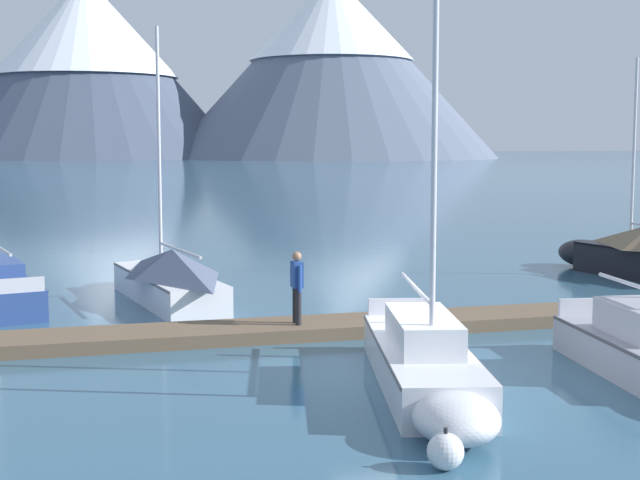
{
  "coord_description": "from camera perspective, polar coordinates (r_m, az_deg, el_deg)",
  "views": [
    {
      "loc": [
        -6.58,
        -16.3,
        4.53
      ],
      "look_at": [
        0.0,
        6.0,
        2.0
      ],
      "focal_mm": 51.41,
      "sensor_mm": 36.0,
      "label": 1
    }
  ],
  "objects": [
    {
      "name": "person_on_dock",
      "position": [
        21.13,
        -1.45,
        -2.69
      ],
      "size": [
        0.22,
        0.59,
        1.69
      ],
      "color": "#232328",
      "rests_on": "dock"
    },
    {
      "name": "sailboat_mid_dock_starboard",
      "position": [
        16.72,
        6.62,
        -7.64
      ],
      "size": [
        3.08,
        7.25,
        7.8
      ],
      "color": "silver",
      "rests_on": "ground"
    },
    {
      "name": "mooring_buoy_channel_marker",
      "position": [
        13.07,
        7.82,
        -12.9
      ],
      "size": [
        0.52,
        0.52,
        0.6
      ],
      "color": "white",
      "rests_on": "ground"
    },
    {
      "name": "sailboat_mid_dock_port",
      "position": [
        26.11,
        -9.51,
        -2.21
      ],
      "size": [
        2.7,
        7.22,
        7.7
      ],
      "color": "white",
      "rests_on": "ground"
    },
    {
      "name": "mountain_shoulder_ridge",
      "position": [
        245.19,
        0.75,
        11.05
      ],
      "size": [
        87.42,
        87.42,
        47.93
      ],
      "color": "slate",
      "rests_on": "ground"
    },
    {
      "name": "dock",
      "position": [
        21.78,
        1.5,
        -5.4
      ],
      "size": [
        28.59,
        2.5,
        0.3
      ],
      "color": "brown",
      "rests_on": "ground"
    },
    {
      "name": "sailboat_end_of_dock",
      "position": [
        32.33,
        19.09,
        -0.67
      ],
      "size": [
        2.78,
        6.51,
        7.25
      ],
      "color": "black",
      "rests_on": "ground"
    },
    {
      "name": "ground_plane",
      "position": [
        18.15,
        5.43,
        -8.27
      ],
      "size": [
        700.0,
        700.0,
        0.0
      ],
      "primitive_type": "plane",
      "color": "#335B75"
    },
    {
      "name": "mountain_central_massif",
      "position": [
        253.32,
        -14.35,
        10.75
      ],
      "size": [
        82.41,
        82.41,
        47.62
      ],
      "color": "#424C60",
      "rests_on": "ground"
    }
  ]
}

